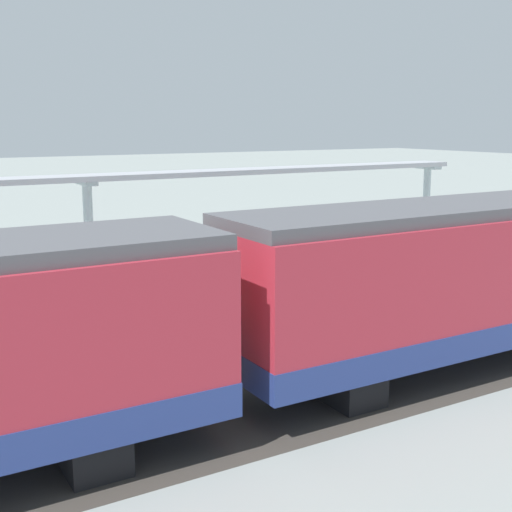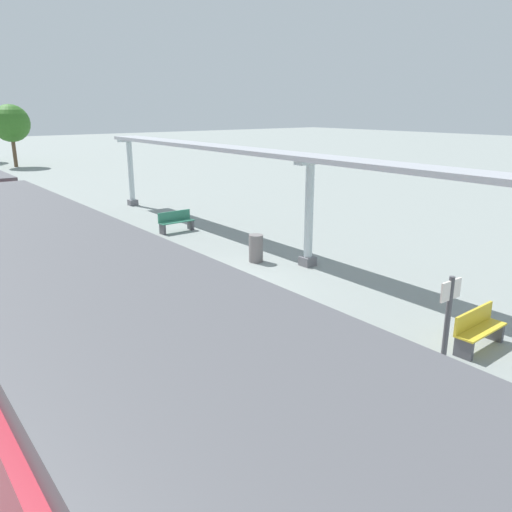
% 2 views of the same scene
% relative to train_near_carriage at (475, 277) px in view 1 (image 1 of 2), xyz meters
% --- Properties ---
extents(ground_plane, '(176.00, 176.00, 0.00)m').
position_rel_train_near_carriage_xyz_m(ground_plane, '(5.80, 5.73, -1.83)').
color(ground_plane, gray).
extents(tactile_edge_strip, '(0.44, 34.81, 0.01)m').
position_rel_train_near_carriage_xyz_m(tactile_edge_strip, '(1.81, 5.73, -1.82)').
color(tactile_edge_strip, gold).
rests_on(tactile_edge_strip, ground).
extents(trackbed, '(3.20, 46.81, 0.01)m').
position_rel_train_near_carriage_xyz_m(trackbed, '(-0.01, 5.73, -1.82)').
color(trackbed, '#38332D').
rests_on(trackbed, ground).
extents(train_near_carriage, '(2.65, 11.82, 3.48)m').
position_rel_train_near_carriage_xyz_m(train_near_carriage, '(0.00, 0.00, 0.00)').
color(train_near_carriage, '#B52A39').
rests_on(train_near_carriage, ground).
extents(canopy_pillar_nearest, '(1.10, 0.44, 3.44)m').
position_rel_train_near_carriage_xyz_m(canopy_pillar_nearest, '(9.55, -7.88, -0.08)').
color(canopy_pillar_nearest, slate).
rests_on(canopy_pillar_nearest, ground).
extents(canopy_pillar_second, '(1.10, 0.44, 3.44)m').
position_rel_train_near_carriage_xyz_m(canopy_pillar_second, '(9.55, 5.56, -0.08)').
color(canopy_pillar_second, slate).
rests_on(canopy_pillar_second, ground).
extents(canopy_beam, '(1.20, 27.85, 0.16)m').
position_rel_train_near_carriage_xyz_m(canopy_beam, '(9.55, 5.64, 1.69)').
color(canopy_beam, '#A8AAB2').
rests_on(canopy_beam, canopy_pillar_nearest).
extents(bench_mid_platform, '(1.52, 0.50, 0.86)m').
position_rel_train_near_carriage_xyz_m(bench_mid_platform, '(8.34, -1.09, -1.38)').
color(bench_mid_platform, gold).
rests_on(bench_mid_platform, ground).
extents(trash_bin, '(0.48, 0.48, 0.93)m').
position_rel_train_near_carriage_xyz_m(trash_bin, '(8.47, 6.95, -1.36)').
color(trash_bin, slate).
rests_on(trash_bin, ground).
extents(platform_info_sign, '(0.56, 0.10, 2.20)m').
position_rel_train_near_carriage_xyz_m(platform_info_sign, '(6.23, -1.61, -0.50)').
color(platform_info_sign, '#4C4C51').
rests_on(platform_info_sign, ground).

